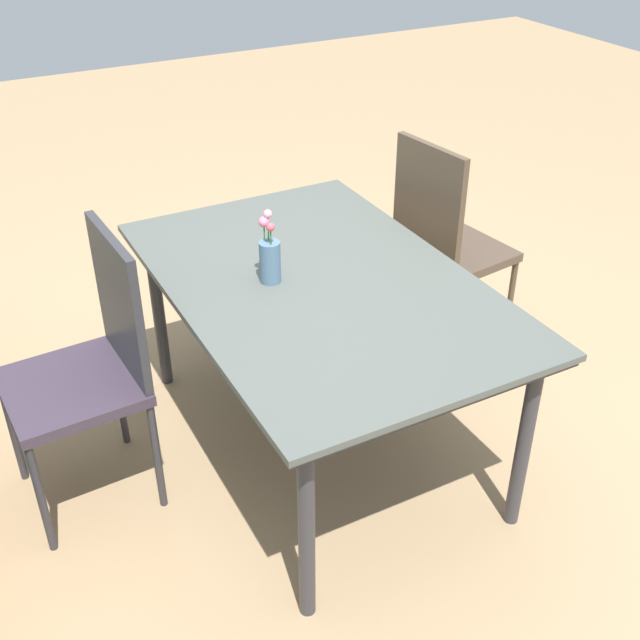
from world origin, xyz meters
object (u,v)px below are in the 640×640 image
dining_table (320,295)px  flower_vase (270,257)px  chair_far_side (92,359)px  chair_near_right (444,239)px

dining_table → flower_vase: flower_vase is taller
dining_table → chair_far_side: size_ratio=1.55×
chair_near_right → chair_far_side: 1.60m
chair_far_side → flower_vase: flower_vase is taller
dining_table → flower_vase: 0.23m
chair_far_side → flower_vase: bearing=-100.6°
dining_table → chair_near_right: 0.88m
dining_table → chair_far_side: bearing=78.1°
chair_near_right → flower_vase: (-0.26, 0.95, 0.27)m
chair_near_right → chair_far_side: chair_near_right is taller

